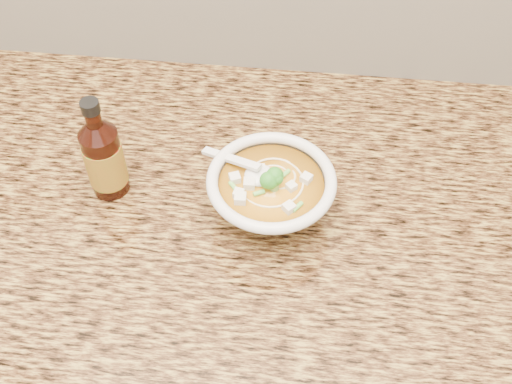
# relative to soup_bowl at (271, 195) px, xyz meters

# --- Properties ---
(cabinet) EXTENTS (4.00, 0.65, 0.86)m
(cabinet) POSITION_rel_soup_bowl_xyz_m (-0.10, -0.00, -0.51)
(cabinet) COLOR black
(cabinet) RESTS_ON ground
(counter_slab) EXTENTS (4.00, 0.68, 0.04)m
(counter_slab) POSITION_rel_soup_bowl_xyz_m (-0.10, -0.00, -0.06)
(counter_slab) COLOR olive
(counter_slab) RESTS_ON cabinet
(soup_bowl) EXTENTS (0.18, 0.17, 0.09)m
(soup_bowl) POSITION_rel_soup_bowl_xyz_m (0.00, 0.00, 0.00)
(soup_bowl) COLOR silver
(soup_bowl) RESTS_ON counter_slab
(hot_sauce_bottle) EXTENTS (0.07, 0.07, 0.16)m
(hot_sauce_bottle) POSITION_rel_soup_bowl_xyz_m (-0.23, 0.02, 0.02)
(hot_sauce_bottle) COLOR #381007
(hot_sauce_bottle) RESTS_ON counter_slab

